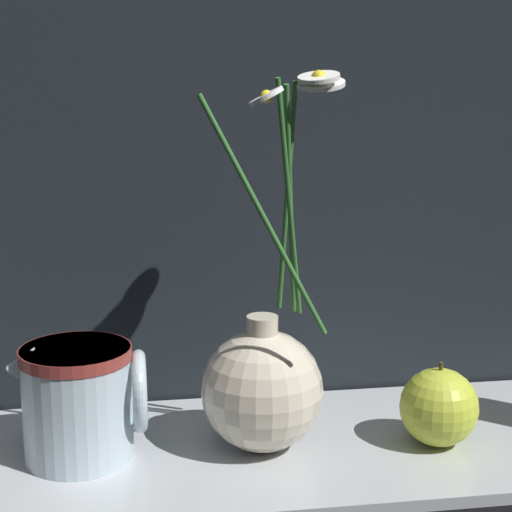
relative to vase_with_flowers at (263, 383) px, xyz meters
The scene contains 5 objects.
ground_plane 0.08m from the vase_with_flowers, 144.76° to the left, with size 6.00×6.00×0.00m, color black.
shelf 0.08m from the vase_with_flowers, 144.76° to the left, with size 0.86×0.27×0.01m.
vase_with_flowers is the anchor object (origin of this frame).
ceramic_pitcher 0.18m from the vase_with_flowers, behind, with size 0.13×0.11×0.12m.
orange_fruit 0.18m from the vase_with_flowers, ahead, with size 0.08×0.08×0.09m.
Camera 1 is at (-0.12, -0.80, 0.39)m, focal length 60.00 mm.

